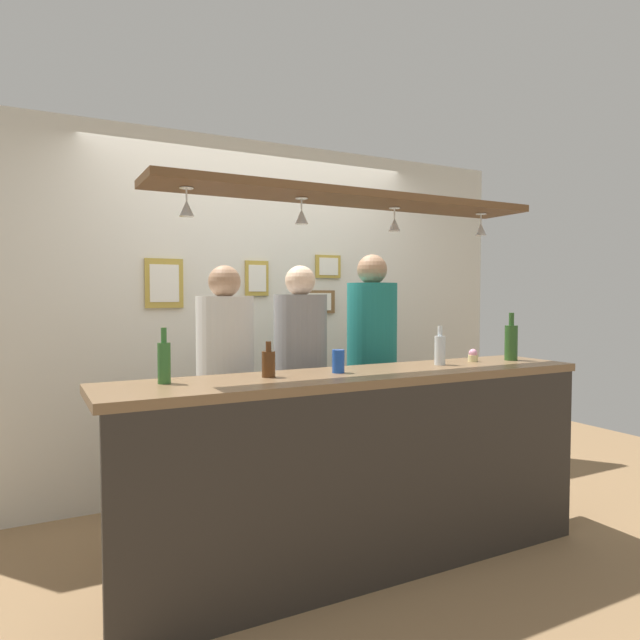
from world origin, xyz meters
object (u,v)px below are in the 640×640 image
object	(u,v)px
bottle_beer_brown_stubby	(269,363)
drink_can	(338,361)
person_left_white_patterned_shirt	(225,374)
picture_frame_crest	(257,278)
bottle_beer_green_import	(164,361)
picture_frame_caricature	(164,283)
person_middle_grey_shirt	(300,368)
picture_frame_lower_pair	(318,302)
bottle_soda_clear	(440,349)
person_right_teal_shirt	(372,355)
cupcake	(473,356)
bottle_champagne_green	(511,341)
picture_frame_upper_small	(328,266)

from	to	relation	value
bottle_beer_brown_stubby	drink_can	bearing A→B (deg)	-3.92
person_left_white_patterned_shirt	picture_frame_crest	world-z (taller)	picture_frame_crest
bottle_beer_green_import	picture_frame_caricature	world-z (taller)	picture_frame_caricature
person_middle_grey_shirt	picture_frame_caricature	distance (m)	1.14
picture_frame_lower_pair	bottle_soda_clear	bearing A→B (deg)	-85.49
person_left_white_patterned_shirt	picture_frame_caricature	bearing A→B (deg)	105.08
bottle_beer_green_import	picture_frame_caricature	distance (m)	1.39
person_right_teal_shirt	picture_frame_caricature	distance (m)	1.51
person_right_teal_shirt	bottle_soda_clear	bearing A→B (deg)	-83.83
drink_can	picture_frame_lower_pair	distance (m)	1.52
person_left_white_patterned_shirt	picture_frame_lower_pair	size ratio (longest dim) A/B	5.43
person_left_white_patterned_shirt	cupcake	bearing A→B (deg)	-23.02
person_middle_grey_shirt	picture_frame_caricature	xyz separation A→B (m)	(-0.69, 0.72, 0.55)
bottle_beer_brown_stubby	bottle_champagne_green	xyz separation A→B (m)	(1.64, -0.03, 0.05)
picture_frame_crest	picture_frame_caricature	distance (m)	0.68
person_right_teal_shirt	bottle_beer_brown_stubby	size ratio (longest dim) A/B	9.61
drink_can	picture_frame_crest	xyz separation A→B (m)	(0.08, 1.37, 0.47)
picture_frame_caricature	drink_can	bearing A→B (deg)	-66.23
person_middle_grey_shirt	bottle_champagne_green	size ratio (longest dim) A/B	5.47
cupcake	picture_frame_caricature	xyz separation A→B (m)	(-1.59, 1.32, 0.46)
person_right_teal_shirt	picture_frame_upper_small	size ratio (longest dim) A/B	7.86
bottle_soda_clear	bottle_champagne_green	size ratio (longest dim) A/B	0.77
bottle_beer_brown_stubby	picture_frame_caricature	xyz separation A→B (m)	(-0.22, 1.34, 0.42)
picture_frame_crest	person_middle_grey_shirt	bearing A→B (deg)	-89.23
cupcake	picture_frame_upper_small	distance (m)	1.48
bottle_beer_brown_stubby	bottle_champagne_green	distance (m)	1.64
person_right_teal_shirt	person_middle_grey_shirt	bearing A→B (deg)	180.00
bottle_soda_clear	person_middle_grey_shirt	bearing A→B (deg)	134.12
picture_frame_lower_pair	picture_frame_upper_small	bearing A→B (deg)	0.00
person_right_teal_shirt	picture_frame_lower_pair	distance (m)	0.81
person_right_teal_shirt	drink_can	size ratio (longest dim) A/B	14.17
person_middle_grey_shirt	picture_frame_lower_pair	size ratio (longest dim) A/B	5.47
bottle_beer_brown_stubby	picture_frame_upper_small	world-z (taller)	picture_frame_upper_small
bottle_soda_clear	person_left_white_patterned_shirt	bearing A→B (deg)	150.43
bottle_champagne_green	picture_frame_upper_small	xyz separation A→B (m)	(-0.57, 1.37, 0.52)
bottle_beer_brown_stubby	bottle_champagne_green	bearing A→B (deg)	-1.08
drink_can	picture_frame_caricature	size ratio (longest dim) A/B	0.36
cupcake	picture_frame_lower_pair	xyz separation A→B (m)	(-0.40, 1.32, 0.32)
bottle_beer_brown_stubby	bottle_soda_clear	size ratio (longest dim) A/B	0.78
cupcake	picture_frame_lower_pair	bearing A→B (deg)	106.74
bottle_beer_brown_stubby	bottle_soda_clear	bearing A→B (deg)	-0.42
bottle_champagne_green	picture_frame_crest	world-z (taller)	picture_frame_crest
person_right_teal_shirt	bottle_beer_brown_stubby	world-z (taller)	person_right_teal_shirt
bottle_beer_brown_stubby	bottle_beer_green_import	size ratio (longest dim) A/B	0.69
bottle_champagne_green	drink_can	xyz separation A→B (m)	(-1.25, 0.00, -0.06)
person_left_white_patterned_shirt	person_right_teal_shirt	world-z (taller)	person_right_teal_shirt
person_middle_grey_shirt	picture_frame_upper_small	xyz separation A→B (m)	(0.59, 0.72, 0.69)
picture_frame_caricature	person_right_teal_shirt	bearing A→B (deg)	-30.40
person_left_white_patterned_shirt	bottle_beer_green_import	world-z (taller)	person_left_white_patterned_shirt
bottle_soda_clear	bottle_champagne_green	bearing A→B (deg)	-2.37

